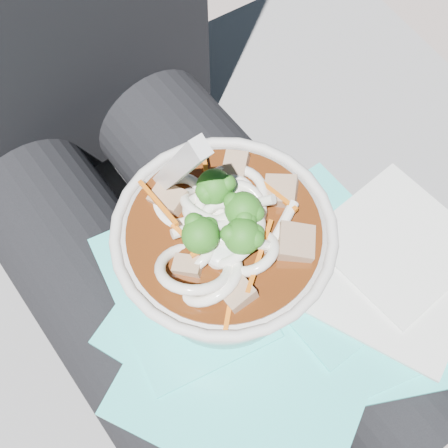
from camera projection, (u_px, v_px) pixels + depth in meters
ground at (215, 411)px, 1.12m from camera, size 20.00×20.00×0.00m
stone_ledge at (156, 300)px, 0.97m from camera, size 1.04×0.58×0.47m
lap at (208, 300)px, 0.64m from camera, size 0.30×0.48×0.14m
person_body at (156, 227)px, 0.65m from camera, size 0.34×0.94×1.02m
plastic_bag at (266, 303)px, 0.55m from camera, size 0.32×0.31×0.02m
napkins at (396, 266)px, 0.56m from camera, size 0.18×0.18×0.01m
udon_bowl at (224, 250)px, 0.50m from camera, size 0.19×0.19×0.21m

